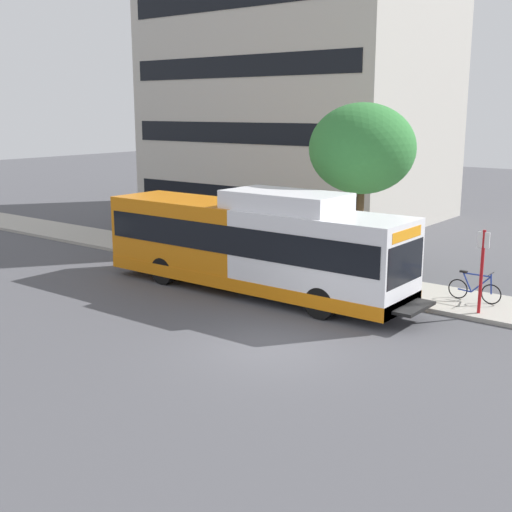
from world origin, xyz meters
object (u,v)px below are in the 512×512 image
at_px(bus_stop_sign_pole, 482,265).
at_px(bicycle_parked, 475,289).
at_px(street_tree_near_stop, 362,149).
at_px(transit_bus, 253,245).

xyz_separation_m(bus_stop_sign_pole, bicycle_parked, (1.18, 0.57, -1.09)).
relative_size(bus_stop_sign_pole, bicycle_parked, 1.48).
bearing_deg(street_tree_near_stop, bicycle_parked, -100.82).
bearing_deg(bus_stop_sign_pole, bicycle_parked, 26.06).
relative_size(transit_bus, bus_stop_sign_pole, 4.71).
bearing_deg(bus_stop_sign_pole, transit_bus, 105.13).
distance_m(bus_stop_sign_pole, street_tree_near_stop, 6.62).
distance_m(transit_bus, bus_stop_sign_pole, 7.57).
relative_size(transit_bus, bicycle_parked, 6.96).
xyz_separation_m(bicycle_parked, street_tree_near_stop, (0.92, 4.81, 4.31)).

